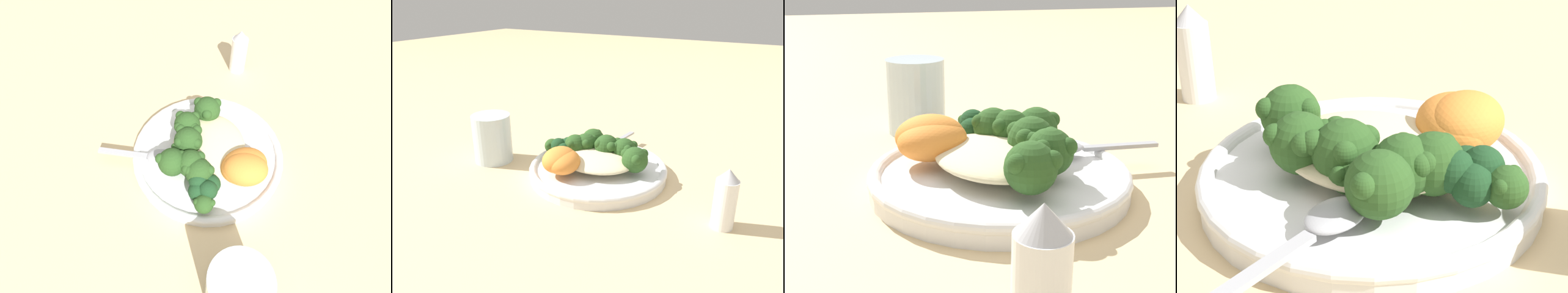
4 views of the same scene
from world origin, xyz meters
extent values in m
plane|color=#D6B784|center=(0.00, 0.00, 0.00)|extent=(4.00, 4.00, 0.00)
cylinder|color=white|center=(0.00, -0.01, 0.01)|extent=(0.23, 0.23, 0.02)
torus|color=white|center=(0.00, -0.01, 0.02)|extent=(0.24, 0.24, 0.01)
ellipsoid|color=beige|center=(0.00, -0.01, 0.03)|extent=(0.13, 0.11, 0.02)
ellipsoid|color=#ADC675|center=(0.02, -0.02, 0.03)|extent=(0.09, 0.04, 0.02)
sphere|color=#284C1E|center=(0.07, -0.01, 0.04)|extent=(0.04, 0.04, 0.04)
sphere|color=#284C1E|center=(0.07, 0.01, 0.05)|extent=(0.02, 0.02, 0.02)
sphere|color=#284C1E|center=(0.05, -0.01, 0.05)|extent=(0.02, 0.02, 0.02)
sphere|color=#284C1E|center=(0.07, -0.02, 0.05)|extent=(0.02, 0.02, 0.02)
ellipsoid|color=#ADC675|center=(0.00, -0.01, 0.03)|extent=(0.07, 0.07, 0.02)
sphere|color=#284C1E|center=(0.03, 0.02, 0.04)|extent=(0.04, 0.04, 0.04)
sphere|color=#284C1E|center=(0.04, 0.04, 0.05)|extent=(0.02, 0.02, 0.02)
sphere|color=#284C1E|center=(0.02, 0.04, 0.05)|extent=(0.02, 0.02, 0.02)
sphere|color=#284C1E|center=(0.02, 0.01, 0.05)|extent=(0.02, 0.02, 0.02)
sphere|color=#284C1E|center=(0.04, 0.01, 0.05)|extent=(0.02, 0.02, 0.02)
ellipsoid|color=#ADC675|center=(-0.01, -0.01, 0.03)|extent=(0.03, 0.07, 0.02)
sphere|color=#284C1E|center=(0.00, 0.02, 0.04)|extent=(0.04, 0.04, 0.04)
sphere|color=#284C1E|center=(0.02, 0.03, 0.05)|extent=(0.02, 0.02, 0.02)
sphere|color=#284C1E|center=(-0.01, 0.03, 0.05)|extent=(0.02, 0.02, 0.02)
sphere|color=#284C1E|center=(-0.01, 0.01, 0.05)|extent=(0.02, 0.02, 0.02)
sphere|color=#284C1E|center=(0.02, 0.01, 0.05)|extent=(0.02, 0.02, 0.02)
ellipsoid|color=#ADC675|center=(-0.01, -0.01, 0.03)|extent=(0.02, 0.07, 0.02)
sphere|color=#284C1E|center=(-0.01, 0.03, 0.04)|extent=(0.03, 0.03, 0.03)
sphere|color=#284C1E|center=(-0.01, 0.04, 0.04)|extent=(0.01, 0.01, 0.01)
sphere|color=#284C1E|center=(-0.01, 0.02, 0.04)|extent=(0.01, 0.01, 0.01)
ellipsoid|color=#ADC675|center=(-0.02, -0.01, 0.03)|extent=(0.05, 0.10, 0.01)
sphere|color=#284C1E|center=(-0.04, 0.04, 0.04)|extent=(0.04, 0.04, 0.04)
sphere|color=#284C1E|center=(-0.04, 0.06, 0.05)|extent=(0.02, 0.02, 0.02)
sphere|color=#284C1E|center=(-0.04, 0.02, 0.05)|extent=(0.02, 0.02, 0.02)
ellipsoid|color=#ADC675|center=(-0.02, -0.01, 0.03)|extent=(0.06, 0.06, 0.02)
sphere|color=#284C1E|center=(-0.04, 0.01, 0.04)|extent=(0.04, 0.04, 0.04)
sphere|color=#284C1E|center=(-0.03, 0.03, 0.05)|extent=(0.02, 0.02, 0.02)
sphere|color=#284C1E|center=(-0.05, 0.01, 0.05)|extent=(0.02, 0.02, 0.02)
sphere|color=#284C1E|center=(-0.03, 0.00, 0.05)|extent=(0.02, 0.02, 0.02)
ellipsoid|color=#ADC675|center=(-0.02, -0.01, 0.03)|extent=(0.06, 0.05, 0.02)
sphere|color=#284C1E|center=(-0.05, 0.00, 0.04)|extent=(0.04, 0.04, 0.04)
sphere|color=#284C1E|center=(-0.05, 0.02, 0.05)|extent=(0.02, 0.02, 0.02)
sphere|color=#284C1E|center=(-0.05, -0.01, 0.05)|extent=(0.02, 0.02, 0.02)
ellipsoid|color=#ADC675|center=(-0.05, -0.02, 0.03)|extent=(0.10, 0.03, 0.02)
sphere|color=#284C1E|center=(-0.10, -0.01, 0.04)|extent=(0.03, 0.03, 0.03)
sphere|color=#284C1E|center=(-0.10, 0.00, 0.04)|extent=(0.01, 0.01, 0.01)
sphere|color=#284C1E|center=(-0.10, -0.02, 0.04)|extent=(0.01, 0.01, 0.01)
ellipsoid|color=orange|center=(-0.04, -0.06, 0.04)|extent=(0.05, 0.07, 0.04)
ellipsoid|color=orange|center=(-0.04, -0.06, 0.04)|extent=(0.08, 0.09, 0.04)
sphere|color=#193D1E|center=(-0.06, -0.01, 0.04)|extent=(0.03, 0.03, 0.03)
sphere|color=#193D1E|center=(-0.07, 0.00, 0.04)|extent=(0.03, 0.03, 0.03)
sphere|color=#193D1E|center=(-0.08, 0.00, 0.04)|extent=(0.03, 0.03, 0.03)
sphere|color=#193D1E|center=(-0.08, -0.01, 0.04)|extent=(0.03, 0.03, 0.03)
sphere|color=#193D1E|center=(-0.07, -0.02, 0.04)|extent=(0.03, 0.03, 0.03)
cube|color=#A3A3A8|center=(-0.02, 0.12, 0.02)|extent=(0.02, 0.08, 0.00)
ellipsoid|color=#A3A3A8|center=(-0.02, 0.06, 0.03)|extent=(0.03, 0.05, 0.01)
cylinder|color=white|center=(0.22, -0.06, 0.04)|extent=(0.03, 0.03, 0.07)
cone|color=#B2B2B7|center=(0.22, -0.06, 0.08)|extent=(0.03, 0.03, 0.02)
camera|label=1|loc=(-0.27, -0.01, 0.41)|focal=28.00mm
camera|label=2|loc=(0.28, -0.53, 0.30)|focal=35.00mm
camera|label=3|loc=(0.44, -0.15, 0.19)|focal=50.00mm
camera|label=4|loc=(-0.21, 0.31, 0.24)|focal=60.00mm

